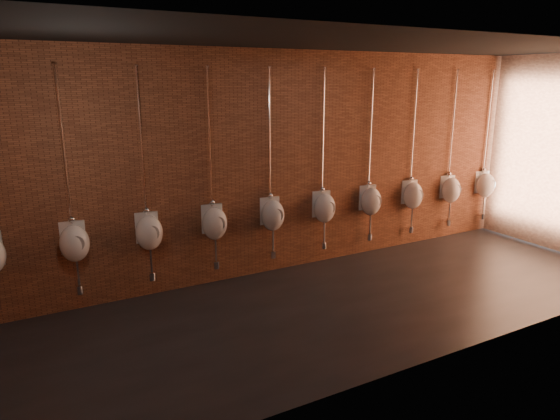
{
  "coord_description": "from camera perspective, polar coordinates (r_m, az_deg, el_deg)",
  "views": [
    {
      "loc": [
        -3.63,
        -4.76,
        2.78
      ],
      "look_at": [
        -0.57,
        0.9,
        1.1
      ],
      "focal_mm": 32.0,
      "sensor_mm": 36.0,
      "label": 1
    }
  ],
  "objects": [
    {
      "name": "urinal_5",
      "position": [
        7.62,
        5.09,
        0.37
      ],
      "size": [
        0.4,
        0.36,
        2.71
      ],
      "color": "silver",
      "rests_on": "ground"
    },
    {
      "name": "urinal_7",
      "position": [
        8.71,
        14.93,
        1.73
      ],
      "size": [
        0.4,
        0.36,
        2.71
      ],
      "color": "silver",
      "rests_on": "ground"
    },
    {
      "name": "urinal_9",
      "position": [
        10.0,
        22.42,
        2.74
      ],
      "size": [
        0.4,
        0.36,
        2.71
      ],
      "color": "silver",
      "rests_on": "ground"
    },
    {
      "name": "urinal_2",
      "position": [
        6.58,
        -14.75,
        -2.37
      ],
      "size": [
        0.4,
        0.36,
        2.71
      ],
      "color": "silver",
      "rests_on": "ground"
    },
    {
      "name": "urinal_4",
      "position": [
        7.18,
        -0.85,
        -0.47
      ],
      "size": [
        0.4,
        0.36,
        2.71
      ],
      "color": "silver",
      "rests_on": "ground"
    },
    {
      "name": "urinal_1",
      "position": [
        6.45,
        -22.45,
        -3.38
      ],
      "size": [
        0.4,
        0.36,
        2.71
      ],
      "color": "silver",
      "rests_on": "ground"
    },
    {
      "name": "urinal_8",
      "position": [
        9.33,
        18.93,
        2.27
      ],
      "size": [
        0.4,
        0.36,
        2.71
      ],
      "color": "silver",
      "rests_on": "ground"
    },
    {
      "name": "urinal_6",
      "position": [
        8.13,
        10.34,
        1.1
      ],
      "size": [
        0.4,
        0.36,
        2.71
      ],
      "color": "silver",
      "rests_on": "ground"
    },
    {
      "name": "ground",
      "position": [
        6.61,
        8.19,
        -10.43
      ],
      "size": [
        8.5,
        8.5,
        0.0
      ],
      "primitive_type": "plane",
      "color": "black",
      "rests_on": "ground"
    },
    {
      "name": "urinal_3",
      "position": [
        6.83,
        -7.49,
        -1.39
      ],
      "size": [
        0.4,
        0.36,
        2.71
      ],
      "color": "silver",
      "rests_on": "ground"
    },
    {
      "name": "room_shell",
      "position": [
        6.04,
        8.88,
        7.14
      ],
      "size": [
        8.54,
        3.04,
        3.22
      ],
      "color": "black",
      "rests_on": "ground"
    }
  ]
}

